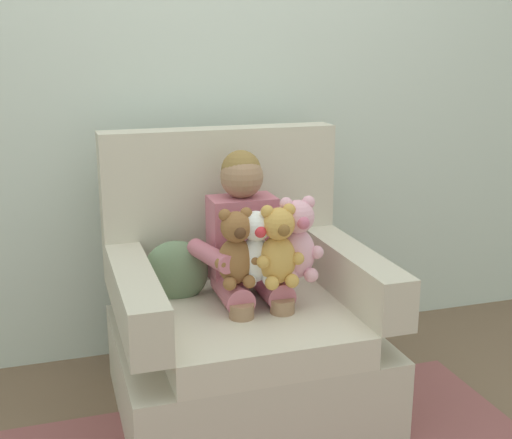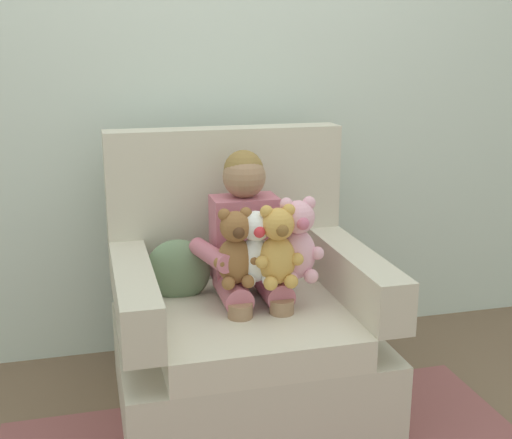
% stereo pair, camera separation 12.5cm
% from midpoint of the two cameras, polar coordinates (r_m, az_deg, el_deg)
% --- Properties ---
extents(ground_plane, '(8.00, 8.00, 0.00)m').
position_cam_midpoint_polar(ground_plane, '(2.80, -2.23, -15.71)').
color(ground_plane, brown).
extents(back_wall, '(6.00, 0.10, 2.60)m').
position_cam_midpoint_polar(back_wall, '(3.08, -5.98, 12.48)').
color(back_wall, silver).
rests_on(back_wall, ground).
extents(armchair, '(1.00, 0.88, 1.09)m').
position_cam_midpoint_polar(armchair, '(2.70, -2.61, -8.98)').
color(armchair, beige).
rests_on(armchair, ground).
extents(seated_child, '(0.45, 0.39, 0.82)m').
position_cam_midpoint_polar(seated_child, '(2.60, -2.16, -2.32)').
color(seated_child, '#C66B7F').
rests_on(seated_child, armchair).
extents(plush_pink, '(0.19, 0.16, 0.32)m').
position_cam_midpoint_polar(plush_pink, '(2.50, 2.12, -1.89)').
color(plush_pink, '#EAA8BC').
rests_on(plush_pink, armchair).
extents(plush_white, '(0.17, 0.14, 0.29)m').
position_cam_midpoint_polar(plush_white, '(2.47, -1.46, -2.51)').
color(plush_white, white).
rests_on(plush_white, armchair).
extents(plush_honey, '(0.18, 0.15, 0.31)m').
position_cam_midpoint_polar(plush_honey, '(2.44, 0.46, -2.46)').
color(plush_honey, gold).
rests_on(plush_honey, armchair).
extents(plush_brown, '(0.18, 0.14, 0.30)m').
position_cam_midpoint_polar(plush_brown, '(2.44, -3.20, -2.63)').
color(plush_brown, brown).
rests_on(plush_brown, armchair).
extents(throw_pillow, '(0.27, 0.15, 0.26)m').
position_cam_midpoint_polar(throw_pillow, '(2.67, -8.25, -4.50)').
color(throw_pillow, slate).
rests_on(throw_pillow, armchair).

